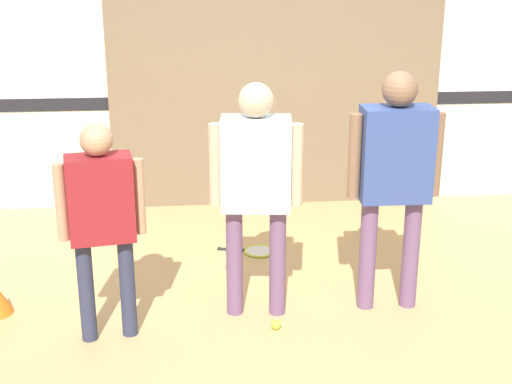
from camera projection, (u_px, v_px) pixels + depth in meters
ground_plane at (280, 303)px, 5.08m from camera, size 16.00×16.00×0.00m
wall_back at (253, 40)px, 6.69m from camera, size 16.00×0.07×3.20m
wall_panel at (276, 90)px, 6.80m from camera, size 3.17×0.05×2.26m
person_instructor at (256, 176)px, 4.63m from camera, size 0.61×0.29×1.60m
person_student_left at (101, 210)px, 4.36m from camera, size 0.53×0.28×1.42m
person_student_right at (395, 167)px, 4.72m from camera, size 0.63×0.26×1.66m
racket_spare_on_floor at (257, 251)px, 5.95m from camera, size 0.51×0.31×0.03m
tennis_ball_near_instructor at (276, 325)px, 4.72m from camera, size 0.07×0.07×0.07m
tennis_ball_by_spare_racket at (276, 251)px, 5.89m from camera, size 0.07×0.07×0.07m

